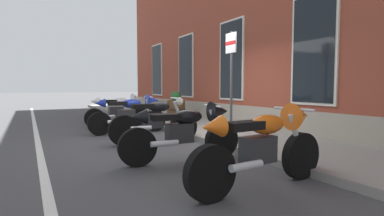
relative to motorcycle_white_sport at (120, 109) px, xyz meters
name	(u,v)px	position (x,y,z in m)	size (l,w,h in m)	color
ground_plane	(191,140)	(3.21, 0.82, -0.57)	(140.00, 140.00, 0.00)	#424244
sidewalk	(231,134)	(3.21, 1.98, -0.51)	(27.54, 2.32, 0.12)	gray
lane_stripe	(40,154)	(3.21, -2.38, -0.57)	(27.54, 0.12, 0.01)	silver
motorcycle_white_sport	(120,109)	(0.00, 0.00, 0.00)	(0.62, 2.03, 1.05)	black
motorcycle_blue_sport	(131,112)	(1.53, -0.11, 0.00)	(0.62, 2.12, 1.06)	black
motorcycle_black_naked	(156,121)	(3.21, -0.08, -0.07)	(0.62, 2.04, 1.01)	black
motorcycle_black_sport	(187,129)	(4.95, -0.23, -0.02)	(0.62, 2.14, 1.00)	black
motorcycle_orange_sport	(266,143)	(6.60, 0.00, 0.00)	(0.62, 2.16, 1.04)	black
parking_sign	(231,69)	(3.91, 1.45, 1.08)	(0.36, 0.07, 2.35)	#4C4C51
barrel_planter	(176,107)	(-0.49, 2.22, -0.05)	(0.69, 0.69, 0.98)	brown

